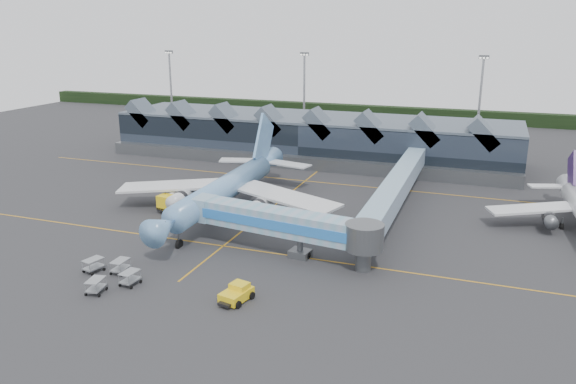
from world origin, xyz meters
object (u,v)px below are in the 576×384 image
(main_airliner, at_px, (228,187))
(fuel_truck, at_px, (182,196))
(jet_bridge, at_px, (292,225))
(pushback_tug, at_px, (237,294))

(main_airliner, relative_size, fuel_truck, 4.43)
(main_airliner, xyz_separation_m, jet_bridge, (15.86, -13.72, 0.06))
(main_airliner, bearing_deg, jet_bridge, -42.23)
(jet_bridge, bearing_deg, pushback_tug, -88.06)
(pushback_tug, bearing_deg, main_airliner, 129.62)
(fuel_truck, height_order, pushback_tug, fuel_truck)
(main_airliner, height_order, jet_bridge, main_airliner)
(jet_bridge, relative_size, pushback_tug, 6.08)
(main_airliner, bearing_deg, fuel_truck, -179.18)
(fuel_truck, bearing_deg, pushback_tug, -41.54)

